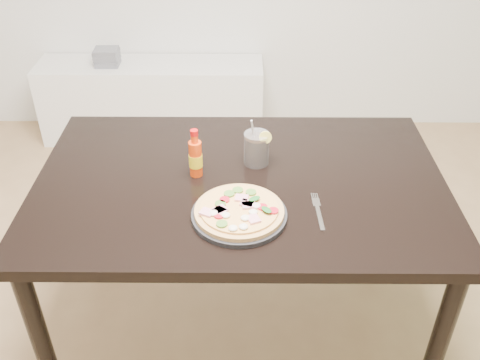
{
  "coord_description": "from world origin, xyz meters",
  "views": [
    {
      "loc": [
        -0.22,
        -1.04,
        1.79
      ],
      "look_at": [
        -0.23,
        0.34,
        0.83
      ],
      "focal_mm": 40.0,
      "sensor_mm": 36.0,
      "label": 1
    }
  ],
  "objects_px": {
    "cola_cup": "(257,149)",
    "fork": "(318,210)",
    "pizza": "(239,210)",
    "media_console": "(153,101)",
    "hot_sauce_bottle": "(196,158)",
    "dining_table": "(240,199)",
    "plate": "(239,215)"
  },
  "relations": [
    {
      "from": "dining_table",
      "to": "pizza",
      "type": "bearing_deg",
      "value": -90.67
    },
    {
      "from": "pizza",
      "to": "media_console",
      "type": "xyz_separation_m",
      "value": [
        -0.57,
        1.81,
        -0.53
      ]
    },
    {
      "from": "cola_cup",
      "to": "fork",
      "type": "height_order",
      "value": "cola_cup"
    },
    {
      "from": "pizza",
      "to": "fork",
      "type": "height_order",
      "value": "pizza"
    },
    {
      "from": "cola_cup",
      "to": "dining_table",
      "type": "bearing_deg",
      "value": -118.13
    },
    {
      "from": "pizza",
      "to": "media_console",
      "type": "bearing_deg",
      "value": 107.44
    },
    {
      "from": "media_console",
      "to": "hot_sauce_bottle",
      "type": "bearing_deg",
      "value": -75.08
    },
    {
      "from": "hot_sauce_bottle",
      "to": "media_console",
      "type": "xyz_separation_m",
      "value": [
        -0.42,
        1.58,
        -0.57
      ]
    },
    {
      "from": "plate",
      "to": "fork",
      "type": "bearing_deg",
      "value": 7.48
    },
    {
      "from": "plate",
      "to": "hot_sauce_bottle",
      "type": "bearing_deg",
      "value": 122.64
    },
    {
      "from": "plate",
      "to": "hot_sauce_bottle",
      "type": "xyz_separation_m",
      "value": [
        -0.15,
        0.23,
        0.06
      ]
    },
    {
      "from": "pizza",
      "to": "cola_cup",
      "type": "relative_size",
      "value": 1.54
    },
    {
      "from": "plate",
      "to": "dining_table",
      "type": "bearing_deg",
      "value": 89.47
    },
    {
      "from": "fork",
      "to": "media_console",
      "type": "bearing_deg",
      "value": 112.71
    },
    {
      "from": "hot_sauce_bottle",
      "to": "fork",
      "type": "distance_m",
      "value": 0.45
    },
    {
      "from": "cola_cup",
      "to": "media_console",
      "type": "height_order",
      "value": "cola_cup"
    },
    {
      "from": "dining_table",
      "to": "plate",
      "type": "xyz_separation_m",
      "value": [
        -0.0,
        -0.21,
        0.09
      ]
    },
    {
      "from": "pizza",
      "to": "media_console",
      "type": "height_order",
      "value": "pizza"
    },
    {
      "from": "cola_cup",
      "to": "pizza",
      "type": "bearing_deg",
      "value": -100.67
    },
    {
      "from": "plate",
      "to": "pizza",
      "type": "relative_size",
      "value": 1.07
    },
    {
      "from": "hot_sauce_bottle",
      "to": "fork",
      "type": "xyz_separation_m",
      "value": [
        0.4,
        -0.2,
        -0.07
      ]
    },
    {
      "from": "dining_table",
      "to": "media_console",
      "type": "xyz_separation_m",
      "value": [
        -0.57,
        1.61,
        -0.42
      ]
    },
    {
      "from": "hot_sauce_bottle",
      "to": "media_console",
      "type": "relative_size",
      "value": 0.13
    },
    {
      "from": "dining_table",
      "to": "fork",
      "type": "xyz_separation_m",
      "value": [
        0.25,
        -0.17,
        0.09
      ]
    },
    {
      "from": "plate",
      "to": "hot_sauce_bottle",
      "type": "height_order",
      "value": "hot_sauce_bottle"
    },
    {
      "from": "plate",
      "to": "cola_cup",
      "type": "bearing_deg",
      "value": 79.37
    },
    {
      "from": "cola_cup",
      "to": "fork",
      "type": "xyz_separation_m",
      "value": [
        0.19,
        -0.28,
        -0.05
      ]
    },
    {
      "from": "dining_table",
      "to": "plate",
      "type": "relative_size",
      "value": 4.71
    },
    {
      "from": "hot_sauce_bottle",
      "to": "fork",
      "type": "relative_size",
      "value": 0.93
    },
    {
      "from": "fork",
      "to": "plate",
      "type": "bearing_deg",
      "value": -174.5
    },
    {
      "from": "dining_table",
      "to": "cola_cup",
      "type": "relative_size",
      "value": 7.8
    },
    {
      "from": "pizza",
      "to": "hot_sauce_bottle",
      "type": "relative_size",
      "value": 1.58
    }
  ]
}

